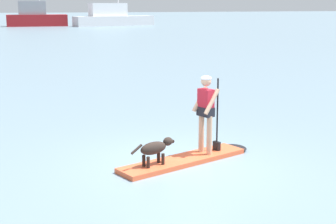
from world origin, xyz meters
The scene contains 6 objects.
ground_plane centered at (0.00, 0.00, 0.00)m, with size 400.00×400.00×0.00m, color slate.
paddleboard centered at (0.21, 0.07, 0.05)m, with size 3.34×1.67×0.10m.
person_paddler centered at (0.60, 0.21, 1.09)m, with size 0.67×0.58×1.71m.
dog centered at (-0.70, -0.24, 0.45)m, with size 1.05×0.43×0.53m.
moored_boat_starboard centered at (2.48, 70.43, 1.44)m, with size 9.09×3.28×10.18m.
moored_boat_port centered at (13.96, 68.26, 1.32)m, with size 13.20×5.27×10.75m.
Camera 1 is at (-3.61, -9.50, 3.30)m, focal length 53.32 mm.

